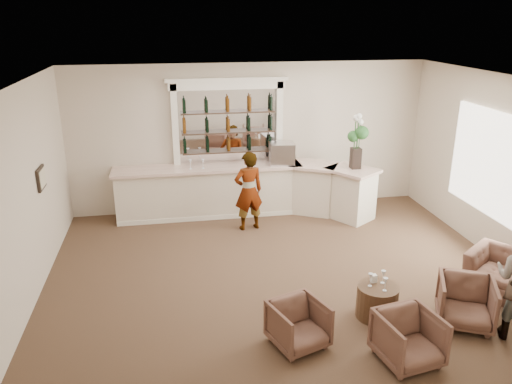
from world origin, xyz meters
TOP-DOWN VIEW (x-y plane):
  - ground at (0.00, 0.00)m, footprint 8.00×8.00m
  - room_shell at (0.16, 0.71)m, footprint 8.04×7.02m
  - bar_counter at (-0.16, 3.00)m, footprint 5.72×1.80m
  - back_bar_alcove at (-0.50, 3.41)m, footprint 2.64×0.25m
  - cocktail_table at (1.10, -1.34)m, footprint 0.61×0.61m
  - sommelier at (-0.25, 2.21)m, footprint 0.67×0.51m
  - armchair_left at (-0.22, -1.80)m, footprint 0.88×0.89m
  - armchair_center at (1.08, -2.38)m, footprint 0.86×0.87m
  - armchair_right at (2.28, -1.74)m, footprint 1.02×1.03m
  - armchair_far at (3.38, -1.04)m, footprint 1.34×1.37m
  - espresso_machine at (0.64, 3.04)m, footprint 0.58×0.50m
  - flower_vase at (2.11, 2.42)m, footprint 0.31×0.31m
  - wine_glass_bar_left at (-1.38, 2.98)m, footprint 0.07×0.07m
  - wine_glass_bar_right at (-1.11, 2.98)m, footprint 0.07×0.07m
  - wine_glass_tbl_a at (0.98, -1.31)m, footprint 0.07×0.07m
  - wine_glass_tbl_b at (1.20, -1.26)m, footprint 0.07×0.07m
  - wine_glass_tbl_c at (1.14, -1.47)m, footprint 0.07×0.07m
  - napkin_holder at (1.08, -1.20)m, footprint 0.08×0.08m

SIDE VIEW (x-z plane):
  - ground at x=0.00m, z-range 0.00..0.00m
  - cocktail_table at x=1.10m, z-range 0.00..0.50m
  - armchair_left at x=-0.22m, z-range 0.00..0.64m
  - armchair_far at x=3.38m, z-range 0.00..0.67m
  - armchair_center at x=1.08m, z-range 0.00..0.69m
  - armchair_right at x=2.28m, z-range 0.00..0.71m
  - napkin_holder at x=1.08m, z-range 0.50..0.62m
  - bar_counter at x=-0.16m, z-range 0.00..1.14m
  - wine_glass_tbl_a at x=0.98m, z-range 0.50..0.71m
  - wine_glass_tbl_b at x=1.20m, z-range 0.50..0.71m
  - wine_glass_tbl_c at x=1.14m, z-range 0.50..0.71m
  - sommelier at x=-0.25m, z-range 0.00..1.67m
  - wine_glass_bar_left at x=-1.38m, z-range 1.14..1.35m
  - wine_glass_bar_right at x=-1.11m, z-range 1.14..1.35m
  - espresso_machine at x=0.64m, z-range 1.14..1.61m
  - flower_vase at x=2.11m, z-range 1.21..2.40m
  - back_bar_alcove at x=-0.50m, z-range 0.53..3.53m
  - room_shell at x=0.16m, z-range 0.68..4.00m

